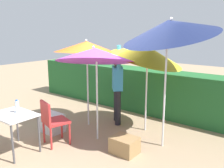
# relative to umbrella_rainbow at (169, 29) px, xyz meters

# --- Properties ---
(ground_plane) EXTENTS (24.00, 24.00, 0.00)m
(ground_plane) POSITION_rel_umbrella_rainbow_xyz_m (-1.18, -0.42, -2.23)
(ground_plane) COLOR #9E8466
(hedge_row) EXTENTS (8.00, 0.70, 1.16)m
(hedge_row) POSITION_rel_umbrella_rainbow_xyz_m (-1.18, 1.66, -1.65)
(hedge_row) COLOR #23602D
(hedge_row) RESTS_ON ground_plane
(umbrella_rainbow) EXTENTS (1.75, 1.72, 2.64)m
(umbrella_rainbow) POSITION_rel_umbrella_rainbow_xyz_m (0.00, 0.00, 0.00)
(umbrella_rainbow) COLOR silver
(umbrella_rainbow) RESTS_ON ground_plane
(umbrella_orange) EXTENTS (1.45, 1.45, 2.02)m
(umbrella_orange) POSITION_rel_umbrella_rainbow_xyz_m (-1.93, -0.07, -0.40)
(umbrella_orange) COLOR silver
(umbrella_orange) RESTS_ON ground_plane
(umbrella_yellow) EXTENTS (1.58, 1.55, 2.07)m
(umbrella_yellow) POSITION_rel_umbrella_rainbow_xyz_m (-0.70, 0.51, -0.51)
(umbrella_yellow) COLOR silver
(umbrella_yellow) RESTS_ON ground_plane
(umbrella_navy) EXTENTS (1.57, 1.54, 2.09)m
(umbrella_navy) POSITION_rel_umbrella_rainbow_xyz_m (-1.26, -0.54, -0.49)
(umbrella_navy) COLOR silver
(umbrella_navy) RESTS_ON ground_plane
(person_vendor) EXTENTS (0.44, 0.46, 1.88)m
(person_vendor) POSITION_rel_umbrella_rainbow_xyz_m (-1.47, 0.46, -1.29)
(person_vendor) COLOR black
(person_vendor) RESTS_ON ground_plane
(chair_plastic) EXTENTS (0.55, 0.55, 0.89)m
(chair_plastic) POSITION_rel_umbrella_rainbow_xyz_m (-1.75, -1.25, -1.72)
(chair_plastic) COLOR #B72D2D
(chair_plastic) RESTS_ON ground_plane
(cooler_box) EXTENTS (0.50, 0.38, 0.40)m
(cooler_box) POSITION_rel_umbrella_rainbow_xyz_m (-2.28, -0.86, -2.03)
(cooler_box) COLOR silver
(cooler_box) RESTS_ON ground_plane
(crate_cardboard) EXTENTS (0.47, 0.38, 0.30)m
(crate_cardboard) POSITION_rel_umbrella_rainbow_xyz_m (-0.45, -0.67, -2.08)
(crate_cardboard) COLOR #9E7A4C
(crate_cardboard) RESTS_ON ground_plane
(folding_table) EXTENTS (0.80, 0.60, 0.73)m
(folding_table) POSITION_rel_umbrella_rainbow_xyz_m (-2.07, -1.86, -1.59)
(folding_table) COLOR #4C4C51
(folding_table) RESTS_ON ground_plane
(bottle_water) EXTENTS (0.07, 0.07, 0.24)m
(bottle_water) POSITION_rel_umbrella_rainbow_xyz_m (-2.09, -1.76, -1.38)
(bottle_water) COLOR silver
(bottle_water) RESTS_ON folding_table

